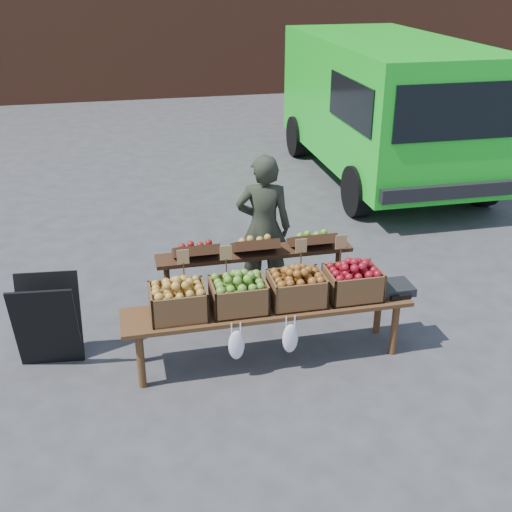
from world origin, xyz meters
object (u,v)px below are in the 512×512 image
object	(u,v)px
crate_green_apples	(353,283)
chalkboard_sign	(48,322)
crate_red_apples	(297,289)
delivery_van	(384,111)
crate_golden_apples	(178,302)
vendor	(264,228)
display_bench	(268,332)
crate_russet_pears	(239,296)
weighing_scale	(394,288)
back_table	(255,276)

from	to	relation	value
crate_green_apples	chalkboard_sign	bearing A→B (deg)	172.36
crate_red_apples	delivery_van	bearing A→B (deg)	59.52
delivery_van	crate_golden_apples	distance (m)	6.39
vendor	crate_green_apples	xyz separation A→B (m)	(0.57, -1.24, -0.11)
display_bench	crate_russet_pears	world-z (taller)	crate_russet_pears
crate_golden_apples	weighing_scale	size ratio (longest dim) A/B	1.47
chalkboard_sign	crate_green_apples	size ratio (longest dim) A/B	1.75
chalkboard_sign	crate_russet_pears	distance (m)	1.79
display_bench	crate_green_apples	xyz separation A→B (m)	(0.82, 0.00, 0.42)
back_table	vendor	bearing A→B (deg)	67.54
crate_red_apples	crate_green_apples	size ratio (longest dim) A/B	1.00
crate_red_apples	weighing_scale	xyz separation A→B (m)	(0.98, 0.00, -0.10)
display_bench	crate_green_apples	bearing A→B (deg)	0.00
vendor	crate_red_apples	xyz separation A→B (m)	(0.02, -1.24, -0.11)
delivery_van	crate_golden_apples	xyz separation A→B (m)	(-4.02, -4.95, -0.45)
chalkboard_sign	crate_red_apples	distance (m)	2.33
back_table	display_bench	size ratio (longest dim) A/B	0.78
chalkboard_sign	crate_red_apples	size ratio (longest dim) A/B	1.75
back_table	display_bench	bearing A→B (deg)	-93.00
crate_golden_apples	chalkboard_sign	bearing A→B (deg)	162.17
delivery_van	display_bench	distance (m)	5.96
crate_golden_apples	crate_red_apples	size ratio (longest dim) A/B	1.00
crate_russet_pears	crate_green_apples	distance (m)	1.10
crate_green_apples	weighing_scale	world-z (taller)	crate_green_apples
weighing_scale	chalkboard_sign	bearing A→B (deg)	173.35
display_bench	weighing_scale	bearing A→B (deg)	0.00
vendor	weighing_scale	world-z (taller)	vendor
delivery_van	back_table	size ratio (longest dim) A/B	2.46
chalkboard_sign	weighing_scale	size ratio (longest dim) A/B	2.57
vendor	display_bench	size ratio (longest dim) A/B	0.61
delivery_van	back_table	world-z (taller)	delivery_van
display_bench	crate_green_apples	size ratio (longest dim) A/B	5.40
display_bench	crate_golden_apples	size ratio (longest dim) A/B	5.40
vendor	back_table	size ratio (longest dim) A/B	0.79
back_table	crate_golden_apples	distance (m)	1.14
delivery_van	back_table	bearing A→B (deg)	-126.37
display_bench	delivery_van	bearing A→B (deg)	57.22
back_table	crate_red_apples	size ratio (longest dim) A/B	4.20
crate_russet_pears	crate_red_apples	xyz separation A→B (m)	(0.55, 0.00, 0.00)
crate_golden_apples	crate_russet_pears	bearing A→B (deg)	0.00
crate_golden_apples	display_bench	bearing A→B (deg)	0.00
display_bench	chalkboard_sign	bearing A→B (deg)	169.28
crate_golden_apples	weighing_scale	xyz separation A→B (m)	(2.08, 0.00, -0.10)
back_table	weighing_scale	bearing A→B (deg)	-30.71
vendor	crate_russet_pears	bearing A→B (deg)	80.27
crate_russet_pears	crate_green_apples	size ratio (longest dim) A/B	1.00
crate_golden_apples	crate_russet_pears	world-z (taller)	same
delivery_van	crate_golden_apples	world-z (taller)	delivery_van
vendor	crate_green_apples	world-z (taller)	vendor
display_bench	crate_red_apples	world-z (taller)	crate_red_apples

